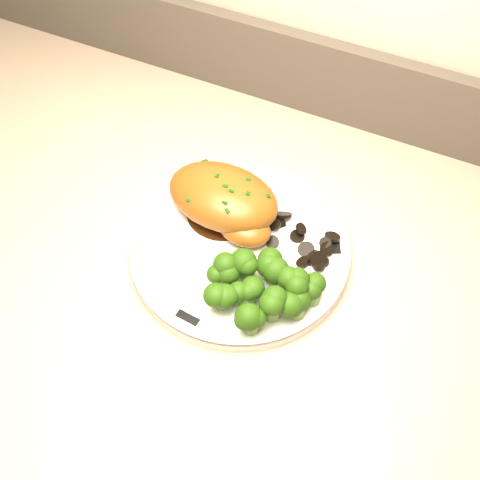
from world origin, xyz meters
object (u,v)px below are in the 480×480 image
at_px(chicken_breast, 226,200).
at_px(counter, 142,374).
at_px(plate, 240,249).
at_px(broccoli_florets, 264,289).

bearing_deg(chicken_breast, counter, -151.61).
xyz_separation_m(plate, chicken_breast, (-0.04, 0.04, 0.04)).
bearing_deg(plate, broccoli_florets, -45.86).
bearing_deg(counter, chicken_breast, 25.77).
bearing_deg(broccoli_florets, plate, 134.14).
distance_m(counter, chicken_breast, 0.53).
bearing_deg(chicken_breast, broccoli_florets, -42.75).
relative_size(counter, broccoli_florets, 17.10).
height_order(plate, broccoli_florets, broccoli_florets).
xyz_separation_m(counter, broccoli_florets, (0.24, -0.02, 0.50)).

